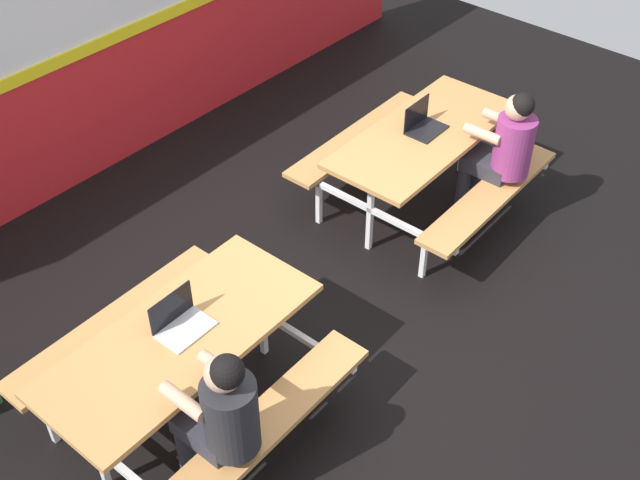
{
  "coord_description": "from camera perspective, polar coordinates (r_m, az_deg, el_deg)",
  "views": [
    {
      "loc": [
        -3.17,
        -2.58,
        4.19
      ],
      "look_at": [
        0.0,
        0.17,
        0.55
      ],
      "focal_mm": 44.86,
      "sensor_mm": 36.0,
      "label": 1
    }
  ],
  "objects": [
    {
      "name": "picnic_table_right",
      "position": [
        6.44,
        7.32,
        6.37
      ],
      "size": [
        1.73,
        1.59,
        0.74
      ],
      "color": "tan",
      "rests_on": "ground"
    },
    {
      "name": "laptop_dark",
      "position": [
        6.36,
        7.36,
        8.2
      ],
      "size": [
        0.32,
        0.23,
        0.22
      ],
      "color": "black",
      "rests_on": "picnic_table_right"
    },
    {
      "name": "ground_plane",
      "position": [
        5.86,
        1.23,
        -4.84
      ],
      "size": [
        10.0,
        10.0,
        0.02
      ],
      "primitive_type": "cube",
      "color": "black"
    },
    {
      "name": "picnic_table_left",
      "position": [
        4.85,
        -9.77,
        -8.05
      ],
      "size": [
        1.73,
        1.59,
        0.74
      ],
      "color": "tan",
      "rests_on": "ground"
    },
    {
      "name": "student_nearer",
      "position": [
        4.38,
        -7.08,
        -12.15
      ],
      "size": [
        0.37,
        0.53,
        1.21
      ],
      "color": "#2D2D38",
      "rests_on": "ground"
    },
    {
      "name": "accent_backdrop",
      "position": [
        6.85,
        -16.91,
        13.72
      ],
      "size": [
        8.0,
        0.14,
        2.6
      ],
      "color": "red",
      "rests_on": "ground"
    },
    {
      "name": "laptop_silver",
      "position": [
        4.74,
        -9.92,
        -5.78
      ],
      "size": [
        0.32,
        0.23,
        0.22
      ],
      "color": "silver",
      "rests_on": "picnic_table_left"
    },
    {
      "name": "student_further",
      "position": [
        6.34,
        12.95,
        6.48
      ],
      "size": [
        0.37,
        0.53,
        1.21
      ],
      "color": "#2D2D38",
      "rests_on": "ground"
    }
  ]
}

